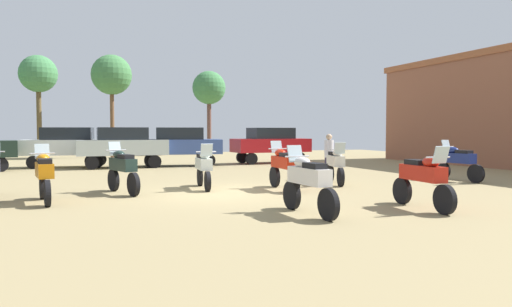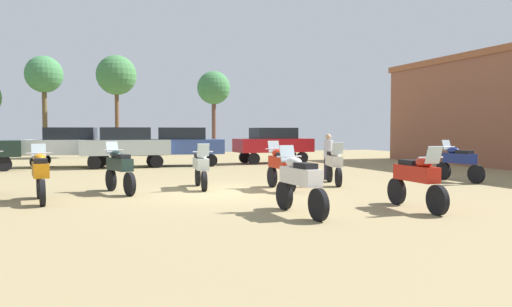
# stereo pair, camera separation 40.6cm
# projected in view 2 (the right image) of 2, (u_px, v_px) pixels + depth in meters

# --- Properties ---
(ground_plane) EXTENTS (44.00, 52.00, 0.02)m
(ground_plane) POSITION_uv_depth(u_px,v_px,m) (215.00, 193.00, 14.07)
(ground_plane) COLOR #928057
(motorcycle_1) EXTENTS (0.62, 2.21, 1.51)m
(motorcycle_1) POSITION_uv_depth(u_px,v_px,m) (280.00, 166.00, 14.79)
(motorcycle_1) COLOR black
(motorcycle_1) RESTS_ON ground
(motorcycle_2) EXTENTS (0.62, 2.23, 1.51)m
(motorcycle_2) POSITION_uv_depth(u_px,v_px,m) (300.00, 181.00, 10.38)
(motorcycle_2) COLOR black
(motorcycle_2) RESTS_ON ground
(motorcycle_3) EXTENTS (0.62, 2.12, 1.45)m
(motorcycle_3) POSITION_uv_depth(u_px,v_px,m) (201.00, 166.00, 15.11)
(motorcycle_3) COLOR black
(motorcycle_3) RESTS_ON ground
(motorcycle_4) EXTENTS (0.82, 2.11, 1.51)m
(motorcycle_4) POSITION_uv_depth(u_px,v_px,m) (119.00, 168.00, 13.99)
(motorcycle_4) COLOR black
(motorcycle_4) RESTS_ON ground
(motorcycle_5) EXTENTS (0.62, 2.14, 1.50)m
(motorcycle_5) POSITION_uv_depth(u_px,v_px,m) (459.00, 161.00, 17.20)
(motorcycle_5) COLOR black
(motorcycle_5) RESTS_ON ground
(motorcycle_7) EXTENTS (0.81, 2.05, 1.46)m
(motorcycle_7) POSITION_uv_depth(u_px,v_px,m) (334.00, 163.00, 16.29)
(motorcycle_7) COLOR black
(motorcycle_7) RESTS_ON ground
(motorcycle_10) EXTENTS (0.62, 2.26, 1.50)m
(motorcycle_10) POSITION_uv_depth(u_px,v_px,m) (417.00, 178.00, 11.04)
(motorcycle_10) COLOR black
(motorcycle_10) RESTS_ON ground
(motorcycle_11) EXTENTS (0.64, 2.14, 1.49)m
(motorcycle_11) POSITION_uv_depth(u_px,v_px,m) (40.00, 174.00, 12.24)
(motorcycle_11) COLOR black
(motorcycle_11) RESTS_ON ground
(car_1) EXTENTS (4.54, 2.49, 2.00)m
(car_1) POSITION_uv_depth(u_px,v_px,m) (182.00, 144.00, 24.80)
(car_1) COLOR black
(car_1) RESTS_ON ground
(car_4) EXTENTS (4.35, 1.93, 2.00)m
(car_4) POSITION_uv_depth(u_px,v_px,m) (273.00, 143.00, 26.82)
(car_4) COLOR black
(car_4) RESTS_ON ground
(car_5) EXTENTS (4.52, 2.41, 2.00)m
(car_5) POSITION_uv_depth(u_px,v_px,m) (71.00, 144.00, 24.03)
(car_5) COLOR black
(car_5) RESTS_ON ground
(car_6) EXTENTS (4.32, 1.85, 2.00)m
(car_6) POSITION_uv_depth(u_px,v_px,m) (125.00, 144.00, 23.66)
(car_6) COLOR black
(car_6) RESTS_ON ground
(person_1) EXTENTS (0.48, 0.48, 1.72)m
(person_1) POSITION_uv_depth(u_px,v_px,m) (328.00, 153.00, 17.83)
(person_1) COLOR #302843
(person_1) RESTS_ON ground
(tree_1) EXTENTS (2.72, 2.72, 7.00)m
(tree_1) POSITION_uv_depth(u_px,v_px,m) (116.00, 76.00, 32.56)
(tree_1) COLOR brown
(tree_1) RESTS_ON ground
(tree_3) EXTENTS (2.56, 2.56, 6.44)m
(tree_3) POSITION_uv_depth(u_px,v_px,m) (214.00, 89.00, 36.81)
(tree_3) COLOR brown
(tree_3) RESTS_ON ground
(tree_6) EXTENTS (2.42, 2.42, 6.77)m
(tree_6) POSITION_uv_depth(u_px,v_px,m) (44.00, 76.00, 31.37)
(tree_6) COLOR brown
(tree_6) RESTS_ON ground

